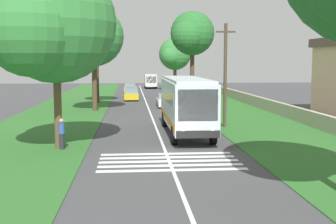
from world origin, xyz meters
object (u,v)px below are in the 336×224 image
at_px(trailing_car_0, 165,101).
at_px(trailing_car_2, 131,92).
at_px(roadside_tree_left_0, 95,39).
at_px(roadside_tree_left_1, 92,38).
at_px(roadside_tree_right_1, 191,35).
at_px(pedestrian, 62,134).
at_px(coach_bus, 186,102).
at_px(trailing_car_1, 131,95).
at_px(utility_pole, 225,74).
at_px(trailing_car_3, 130,89).
at_px(roadside_tree_left_2, 51,26).
at_px(trailing_minibus_0, 150,80).
at_px(roadside_tree_right_0, 174,55).

height_order(trailing_car_0, trailing_car_2, same).
height_order(trailing_car_0, roadside_tree_left_0, roadside_tree_left_0).
bearing_deg(roadside_tree_left_1, roadside_tree_right_1, -43.80).
bearing_deg(pedestrian, roadside_tree_left_1, -0.27).
xyz_separation_m(coach_bus, trailing_car_1, (27.15, 3.55, -1.48)).
bearing_deg(coach_bus, trailing_car_1, 7.44).
bearing_deg(roadside_tree_left_0, roadside_tree_left_1, -177.98).
bearing_deg(coach_bus, utility_pole, -48.99).
distance_m(trailing_car_1, trailing_car_3, 13.64).
height_order(trailing_car_3, pedestrian, pedestrian).
distance_m(trailing_car_3, roadside_tree_left_2, 45.98).
bearing_deg(roadside_tree_left_2, trailing_car_1, -7.81).
height_order(trailing_car_2, roadside_tree_left_0, roadside_tree_left_0).
distance_m(coach_bus, trailing_minibus_0, 52.78).
height_order(coach_bus, trailing_car_3, coach_bus).
xyz_separation_m(trailing_car_1, roadside_tree_left_1, (-12.20, 3.77, 6.41)).
xyz_separation_m(roadside_tree_left_0, roadside_tree_left_2, (-27.91, 0.29, -0.70)).
bearing_deg(roadside_tree_right_0, roadside_tree_left_2, 167.11).
bearing_deg(coach_bus, trailing_minibus_0, -0.02).
distance_m(trailing_car_0, trailing_car_2, 15.41).
height_order(trailing_car_1, trailing_minibus_0, trailing_minibus_0).
height_order(trailing_minibus_0, roadside_tree_left_2, roadside_tree_left_2).
bearing_deg(pedestrian, trailing_car_3, -4.60).
bearing_deg(pedestrian, roadside_tree_left_2, 54.66).
bearing_deg(trailing_car_2, roadside_tree_right_1, -131.65).
xyz_separation_m(trailing_car_1, pedestrian, (-32.09, 3.86, 0.24)).
relative_size(trailing_car_1, roadside_tree_right_1, 0.39).
height_order(roadside_tree_left_1, pedestrian, roadside_tree_left_1).
relative_size(trailing_car_1, roadside_tree_left_1, 0.42).
xyz_separation_m(roadside_tree_right_0, roadside_tree_right_1, (-19.61, -0.18, 2.16)).
relative_size(trailing_car_0, roadside_tree_right_1, 0.39).
relative_size(trailing_car_1, trailing_minibus_0, 0.72).
xyz_separation_m(roadside_tree_left_2, roadside_tree_right_0, (50.89, -11.65, -0.70)).
relative_size(roadside_tree_left_2, utility_pole, 1.35).
relative_size(trailing_car_3, roadside_tree_left_0, 0.44).
xyz_separation_m(trailing_car_0, trailing_car_2, (14.98, 3.60, 0.00)).
distance_m(trailing_car_2, roadside_tree_right_0, 15.81).
bearing_deg(trailing_minibus_0, trailing_car_0, -179.90).
xyz_separation_m(trailing_car_2, pedestrian, (-38.25, 3.89, 0.24)).
xyz_separation_m(coach_bus, roadside_tree_left_2, (-4.60, 7.90, 4.56)).
height_order(roadside_tree_right_1, utility_pole, roadside_tree_right_1).
bearing_deg(trailing_car_1, roadside_tree_right_1, -93.61).
xyz_separation_m(trailing_car_2, roadside_tree_left_0, (-9.99, 4.10, 6.74)).
relative_size(trailing_car_1, trailing_car_3, 1.00).
relative_size(roadside_tree_right_1, pedestrian, 6.54).
height_order(trailing_car_3, roadside_tree_left_2, roadside_tree_left_2).
bearing_deg(trailing_car_1, roadside_tree_left_2, 172.19).
bearing_deg(trailing_car_0, roadside_tree_right_0, -7.47).
bearing_deg(roadside_tree_left_0, trailing_car_2, -22.29).
bearing_deg(trailing_car_1, utility_pole, -164.41).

